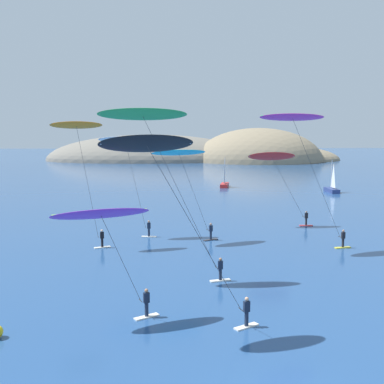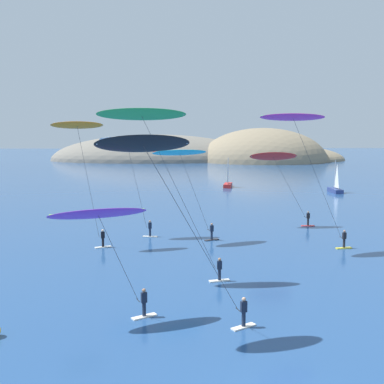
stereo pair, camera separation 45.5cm
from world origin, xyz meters
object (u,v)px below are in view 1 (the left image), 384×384
at_px(kitesurfer_white, 127,147).
at_px(kitesurfer_green, 148,126).
at_px(sailboat_near, 331,188).
at_px(kitesurfer_magenta, 296,126).
at_px(sailboat_far, 225,184).
at_px(kitesurfer_orange, 79,138).
at_px(kitesurfer_red, 274,161).
at_px(kitesurfer_purple, 105,222).
at_px(kitesurfer_cyan, 181,159).
at_px(kitesurfer_black, 156,159).

height_order(kitesurfer_white, kitesurfer_green, kitesurfer_green).
relative_size(sailboat_near, kitesurfer_magenta, 0.48).
xyz_separation_m(sailboat_far, kitesurfer_orange, (-19.27, -49.15, 9.43)).
height_order(kitesurfer_red, kitesurfer_purple, kitesurfer_red).
height_order(sailboat_near, sailboat_far, same).
bearing_deg(kitesurfer_white, kitesurfer_cyan, -26.58).
distance_m(kitesurfer_white, kitesurfer_green, 15.21).
bearing_deg(kitesurfer_white, kitesurfer_purple, -89.03).
bearing_deg(kitesurfer_cyan, sailboat_near, 53.64).
distance_m(kitesurfer_green, kitesurfer_cyan, 12.89).
bearing_deg(kitesurfer_red, sailboat_far, 90.58).
relative_size(kitesurfer_magenta, kitesurfer_cyan, 1.35).
relative_size(sailboat_near, kitesurfer_green, 0.48).
xyz_separation_m(sailboat_near, kitesurfer_purple, (-32.90, -57.34, 5.12)).
bearing_deg(kitesurfer_black, kitesurfer_red, 66.57).
bearing_deg(sailboat_far, kitesurfer_magenta, -90.54).
bearing_deg(sailboat_near, kitesurfer_green, -121.40).
xyz_separation_m(kitesurfer_red, kitesurfer_orange, (-19.67, -9.32, 2.67)).
height_order(kitesurfer_orange, kitesurfer_cyan, kitesurfer_orange).
bearing_deg(sailboat_near, kitesurfer_magenta, -113.48).
bearing_deg(kitesurfer_orange, kitesurfer_black, -70.33).
height_order(kitesurfer_orange, kitesurfer_green, kitesurfer_green).
height_order(kitesurfer_white, kitesurfer_orange, kitesurfer_orange).
relative_size(sailboat_near, kitesurfer_orange, 0.51).
distance_m(kitesurfer_white, kitesurfer_orange, 6.00).
bearing_deg(kitesurfer_purple, kitesurfer_cyan, 75.80).
relative_size(sailboat_far, kitesurfer_white, 0.58).
height_order(sailboat_near, kitesurfer_purple, kitesurfer_purple).
distance_m(sailboat_near, kitesurfer_cyan, 47.86).
bearing_deg(sailboat_far, kitesurfer_purple, -102.73).
bearing_deg(sailboat_far, kitesurfer_white, -109.03).
height_order(kitesurfer_black, kitesurfer_green, kitesurfer_green).
xyz_separation_m(sailboat_far, kitesurfer_white, (-15.41, -44.66, 8.47)).
relative_size(kitesurfer_magenta, kitesurfer_green, 1.00).
height_order(kitesurfer_magenta, kitesurfer_orange, kitesurfer_magenta).
relative_size(sailboat_near, sailboat_far, 0.99).
relative_size(sailboat_far, kitesurfer_green, 0.49).
bearing_deg(kitesurfer_black, sailboat_near, 63.27).
relative_size(sailboat_near, kitesurfer_cyan, 0.65).
distance_m(sailboat_near, kitesurfer_red, 35.89).
distance_m(sailboat_far, kitesurfer_orange, 53.63).
bearing_deg(sailboat_near, kitesurfer_black, -116.73).
bearing_deg(kitesurfer_orange, sailboat_far, 68.59).
relative_size(kitesurfer_white, kitesurfer_orange, 0.89).
bearing_deg(kitesurfer_white, kitesurfer_magenta, -24.46).
distance_m(sailboat_near, kitesurfer_green, 59.88).
xyz_separation_m(kitesurfer_red, kitesurfer_purple, (-15.44, -26.72, -1.64)).
distance_m(sailboat_far, kitesurfer_cyan, 48.94).
distance_m(kitesurfer_magenta, kitesurfer_orange, 18.96).
bearing_deg(kitesurfer_white, kitesurfer_black, -82.48).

